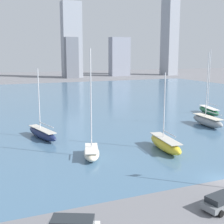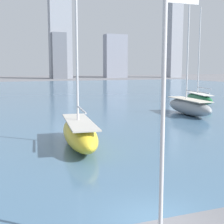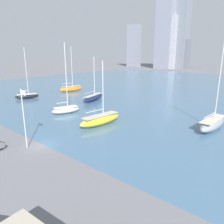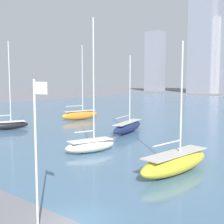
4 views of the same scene
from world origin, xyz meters
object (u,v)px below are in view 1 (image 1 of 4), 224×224
sailboat_yellow (165,144)px  sailboat_gray (207,121)px  sailboat_navy (42,133)px  sailboat_cream (92,152)px  sailboat_green (209,110)px  parked_wagon_gray (222,201)px

sailboat_yellow → sailboat_gray: (17.88, 11.46, 0.06)m
sailboat_navy → sailboat_yellow: bearing=-56.0°
sailboat_cream → sailboat_yellow: size_ratio=1.29×
sailboat_cream → sailboat_gray: size_ratio=1.03×
sailboat_navy → sailboat_green: (44.12, 6.94, 0.04)m
sailboat_navy → parked_wagon_gray: 36.01m
sailboat_yellow → parked_wagon_gray: bearing=-99.2°
sailboat_navy → sailboat_gray: size_ratio=0.81×
sailboat_cream → sailboat_yellow: bearing=12.7°
sailboat_yellow → sailboat_gray: bearing=38.9°
sailboat_cream → sailboat_green: sailboat_green is taller
sailboat_navy → parked_wagon_gray: size_ratio=2.65×
sailboat_green → sailboat_cream: bearing=-137.8°
sailboat_navy → sailboat_gray: sailboat_gray is taller
sailboat_cream → parked_wagon_gray: bearing=-53.1°
sailboat_cream → parked_wagon_gray: size_ratio=3.35×
parked_wagon_gray → sailboat_cream: bearing=-171.7°
sailboat_green → sailboat_yellow: bearing=-126.8°
sailboat_yellow → sailboat_gray: size_ratio=0.79×
parked_wagon_gray → sailboat_yellow: bearing=153.6°
sailboat_navy → sailboat_cream: (4.82, -14.08, -0.03)m
sailboat_yellow → sailboat_green: bearing=45.5°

